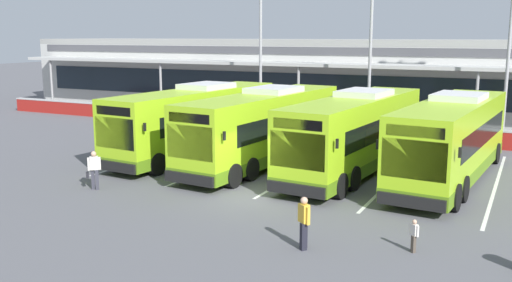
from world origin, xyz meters
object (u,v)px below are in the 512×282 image
pedestrian_with_handbag (94,169)px  coach_bus_right_centre (452,140)px  coach_bus_centre (356,134)px  lamp_post_east (510,36)px  coach_bus_left_centre (264,128)px  pedestrian_in_dark_coat (304,221)px  lamp_post_centre (371,36)px  pedestrian_child (414,235)px  coach_bus_leftmost (196,122)px  lamp_post_west (261,36)px

pedestrian_with_handbag → coach_bus_right_centre: bearing=32.1°
coach_bus_centre → lamp_post_east: (5.78, 11.19, 4.50)m
coach_bus_left_centre → coach_bus_centre: same height
pedestrian_in_dark_coat → lamp_post_centre: lamp_post_centre is taller
pedestrian_in_dark_coat → pedestrian_child: 3.26m
coach_bus_centre → pedestrian_in_dark_coat: (1.50, -10.34, -0.91)m
coach_bus_leftmost → pedestrian_in_dark_coat: size_ratio=7.60×
pedestrian_child → coach_bus_right_centre: bearing=91.5°
coach_bus_leftmost → lamp_post_east: lamp_post_east is taller
lamp_post_west → lamp_post_centre: 7.86m
pedestrian_with_handbag → pedestrian_in_dark_coat: same height
lamp_post_west → pedestrian_with_handbag: bearing=-85.9°
pedestrian_with_handbag → lamp_post_centre: bearing=70.6°
lamp_post_west → coach_bus_leftmost: bearing=-82.5°
coach_bus_right_centre → pedestrian_in_dark_coat: size_ratio=7.60×
coach_bus_leftmost → lamp_post_west: (-1.41, 10.77, 4.50)m
coach_bus_leftmost → coach_bus_left_centre: (4.20, -0.38, 0.00)m
pedestrian_in_dark_coat → lamp_post_centre: 21.95m
coach_bus_leftmost → coach_bus_right_centre: same height
lamp_post_west → coach_bus_left_centre: bearing=-63.3°
pedestrian_in_dark_coat → lamp_post_west: lamp_post_west is taller
pedestrian_child → lamp_post_centre: bearing=109.1°
lamp_post_centre → lamp_post_east: size_ratio=1.00×
pedestrian_child → lamp_post_east: bearing=86.4°
coach_bus_right_centre → pedestrian_in_dark_coat: coach_bus_right_centre is taller
lamp_post_west → lamp_post_east: (15.94, 0.46, 0.00)m
coach_bus_left_centre → lamp_post_east: 16.18m
pedestrian_child → lamp_post_west: size_ratio=0.09×
coach_bus_centre → lamp_post_centre: (-2.29, 10.59, 4.50)m
pedestrian_with_handbag → pedestrian_child: size_ratio=1.61×
coach_bus_leftmost → lamp_post_centre: lamp_post_centre is taller
pedestrian_in_dark_coat → lamp_post_west: bearing=119.0°
coach_bus_leftmost → pedestrian_child: (13.26, -9.09, -1.24)m
coach_bus_left_centre → lamp_post_centre: size_ratio=1.12×
lamp_post_centre → pedestrian_child: bearing=-70.9°
pedestrian_child → lamp_post_west: bearing=126.5°
coach_bus_right_centre → pedestrian_with_handbag: bearing=-147.9°
pedestrian_in_dark_coat → pedestrian_child: (3.01, 1.21, -0.33)m
coach_bus_left_centre → coach_bus_centre: size_ratio=1.00×
coach_bus_left_centre → pedestrian_in_dark_coat: bearing=-58.6°
lamp_post_centre → coach_bus_leftmost: bearing=-121.2°
pedestrian_with_handbag → pedestrian_child: (13.33, -1.21, -0.32)m
pedestrian_with_handbag → pedestrian_child: pedestrian_with_handbag is taller
coach_bus_left_centre → coach_bus_right_centre: same height
pedestrian_with_handbag → lamp_post_east: (14.60, 19.10, 5.43)m
pedestrian_in_dark_coat → lamp_post_east: bearing=78.8°
lamp_post_centre → coach_bus_centre: bearing=-77.8°
lamp_post_west → coach_bus_right_centre: bearing=-35.9°
coach_bus_left_centre → coach_bus_centre: 4.56m
pedestrian_child → coach_bus_left_centre: bearing=136.1°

